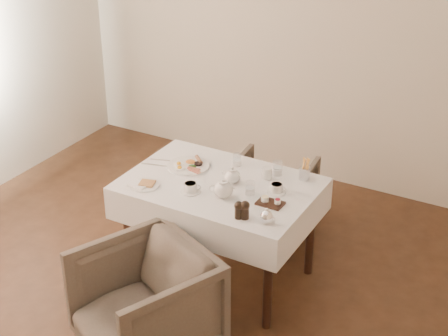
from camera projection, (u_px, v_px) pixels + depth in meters
table at (220, 198)px, 4.66m from camera, size 1.28×0.88×0.75m
armchair_near at (145, 303)px, 4.13m from camera, size 0.97×0.98×0.68m
armchair_far at (271, 195)px, 5.41m from camera, size 0.67×0.69×0.57m
breakfast_plate at (189, 165)px, 4.82m from camera, size 0.30×0.30×0.04m
side_plate at (144, 185)px, 4.56m from camera, size 0.20×0.19×0.02m
teapot_centre at (232, 175)px, 4.58m from camera, size 0.15×0.12×0.12m
teapot_front at (223, 188)px, 4.40m from camera, size 0.21×0.19×0.14m
creamer at (267, 173)px, 4.65m from camera, size 0.09×0.09×0.08m
teacup_near at (191, 188)px, 4.48m from camera, size 0.13×0.13×0.07m
teacup_far at (277, 189)px, 4.48m from camera, size 0.12×0.12×0.06m
glass_left at (237, 160)px, 4.82m from camera, size 0.06×0.06×0.09m
glass_mid at (250, 188)px, 4.45m from camera, size 0.08×0.08×0.09m
glass_right at (278, 168)px, 4.69m from camera, size 0.08×0.08×0.10m
condiment_board at (270, 202)px, 4.35m from camera, size 0.17×0.11×0.04m
pepper_mill_left at (239, 210)px, 4.18m from camera, size 0.07×0.07×0.12m
pepper_mill_right at (245, 210)px, 4.17m from camera, size 0.07×0.07×0.12m
silver_pot at (267, 216)px, 4.13m from camera, size 0.10×0.08×0.11m
fries_cup at (305, 170)px, 4.62m from camera, size 0.07×0.07×0.16m
cutlery_fork at (162, 160)px, 4.90m from camera, size 0.17×0.07×0.00m
cutlery_knife at (155, 165)px, 4.84m from camera, size 0.20×0.07×0.00m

